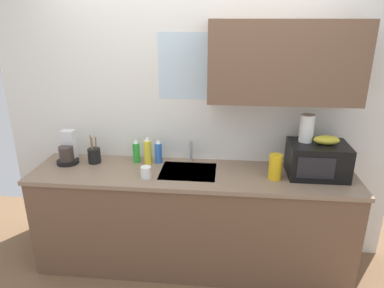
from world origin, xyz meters
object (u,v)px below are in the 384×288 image
at_px(microwave, 317,160).
at_px(utensil_crock, 94,155).
at_px(coffee_maker, 68,151).
at_px(cereal_canister, 275,167).
at_px(mug_white, 146,172).
at_px(dish_soap_bottle_blue, 158,152).
at_px(dish_soap_bottle_yellow, 148,151).
at_px(paper_towel_roll, 307,128).
at_px(dish_soap_bottle_green, 136,151).
at_px(banana_bunch, 327,140).

relative_size(microwave, utensil_crock, 1.84).
distance_m(coffee_maker, cereal_canister, 1.78).
distance_m(coffee_maker, mug_white, 0.79).
distance_m(dish_soap_bottle_blue, dish_soap_bottle_yellow, 0.09).
height_order(paper_towel_roll, coffee_maker, paper_towel_roll).
bearing_deg(coffee_maker, dish_soap_bottle_blue, 5.17).
relative_size(dish_soap_bottle_green, utensil_crock, 0.85).
xyz_separation_m(dish_soap_bottle_blue, cereal_canister, (0.98, -0.23, 0.00)).
height_order(microwave, utensil_crock, microwave).
height_order(banana_bunch, utensil_crock, banana_bunch).
height_order(cereal_canister, mug_white, cereal_canister).
xyz_separation_m(banana_bunch, dish_soap_bottle_green, (-1.56, 0.12, -0.20)).
bearing_deg(coffee_maker, mug_white, -18.29).
relative_size(banana_bunch, utensil_crock, 0.80).
bearing_deg(dish_soap_bottle_blue, coffee_maker, -174.83).
xyz_separation_m(banana_bunch, dish_soap_bottle_yellow, (-1.46, 0.10, -0.19)).
height_order(banana_bunch, coffee_maker, banana_bunch).
xyz_separation_m(dish_soap_bottle_yellow, mug_white, (0.05, -0.29, -0.07)).
distance_m(microwave, dish_soap_bottle_yellow, 1.41).
bearing_deg(mug_white, microwave, 7.89).
bearing_deg(microwave, mug_white, -172.11).
distance_m(dish_soap_bottle_green, utensil_crock, 0.37).
height_order(coffee_maker, dish_soap_bottle_blue, coffee_maker).
bearing_deg(dish_soap_bottle_blue, cereal_canister, -13.20).
distance_m(banana_bunch, dish_soap_bottle_blue, 1.39).
distance_m(cereal_canister, mug_white, 1.03).
relative_size(dish_soap_bottle_blue, mug_white, 2.27).
bearing_deg(mug_white, dish_soap_bottle_yellow, 99.28).
xyz_separation_m(microwave, paper_towel_roll, (-0.10, 0.05, 0.24)).
bearing_deg(mug_white, paper_towel_roll, 10.78).
distance_m(paper_towel_roll, dish_soap_bottle_blue, 1.25).
height_order(dish_soap_bottle_green, cereal_canister, dish_soap_bottle_green).
relative_size(paper_towel_roll, mug_white, 2.32).
xyz_separation_m(banana_bunch, mug_white, (-1.41, -0.19, -0.26)).
height_order(coffee_maker, cereal_canister, coffee_maker).
bearing_deg(banana_bunch, cereal_canister, -165.62).
bearing_deg(dish_soap_bottle_yellow, utensil_crock, -176.75).
height_order(cereal_canister, utensil_crock, utensil_crock).
bearing_deg(banana_bunch, dish_soap_bottle_green, 175.63).
height_order(banana_bunch, paper_towel_roll, paper_towel_roll).
xyz_separation_m(paper_towel_roll, utensil_crock, (-1.78, 0.02, -0.31)).
distance_m(microwave, paper_towel_roll, 0.27).
height_order(microwave, coffee_maker, coffee_maker).
xyz_separation_m(coffee_maker, dish_soap_bottle_green, (0.60, 0.06, -0.00)).
height_order(dish_soap_bottle_blue, mug_white, dish_soap_bottle_blue).
bearing_deg(cereal_canister, mug_white, -174.96).
relative_size(microwave, dish_soap_bottle_yellow, 1.86).
xyz_separation_m(coffee_maker, utensil_crock, (0.23, 0.01, -0.04)).
distance_m(mug_white, utensil_crock, 0.58).
distance_m(dish_soap_bottle_yellow, dish_soap_bottle_green, 0.11).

